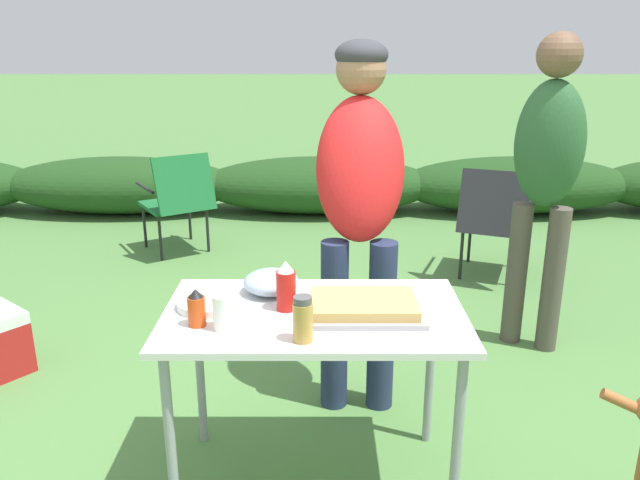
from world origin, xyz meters
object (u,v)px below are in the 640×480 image
spice_jar (303,320)px  standing_person_in_olive_jacket (547,166)px  plate_stack (208,303)px  food_tray (363,307)px  ketchup_bottle (286,287)px  hot_sauce_bottle (196,308)px  mixing_bowl (271,282)px  folding_table (314,331)px  standing_person_in_gray_fleece (359,187)px  camp_chair_near_hedge (494,217)px  camp_chair_green_behind_table (178,198)px  paper_cup_stack (224,312)px

spice_jar → standing_person_in_olive_jacket: bearing=48.2°
plate_stack → food_tray: bearing=-5.8°
ketchup_bottle → hot_sauce_bottle: ketchup_bottle is taller
food_tray → mixing_bowl: (-0.35, 0.20, 0.02)m
folding_table → mixing_bowl: size_ratio=5.06×
folding_table → plate_stack: size_ratio=4.74×
plate_stack → mixing_bowl: size_ratio=1.07×
spice_jar → standing_person_in_gray_fleece: size_ratio=0.09×
standing_person_in_olive_jacket → camp_chair_near_hedge: bearing=118.2°
folding_table → spice_jar: spice_jar is taller
plate_stack → spice_jar: (0.36, -0.27, 0.06)m
standing_person_in_olive_jacket → spice_jar: bearing=-101.0°
hot_sauce_bottle → standing_person_in_gray_fleece: standing_person_in_gray_fleece is taller
spice_jar → camp_chair_green_behind_table: spice_jar is taller
plate_stack → paper_cup_stack: size_ratio=1.85×
paper_cup_stack → camp_chair_green_behind_table: size_ratio=0.15×
paper_cup_stack → camp_chair_green_behind_table: bearing=105.6°
camp_chair_green_behind_table → standing_person_in_gray_fleece: bearing=-90.5°
food_tray → spice_jar: 0.31m
hot_sauce_bottle → standing_person_in_olive_jacket: bearing=38.4°
paper_cup_stack → camp_chair_near_hedge: paper_cup_stack is taller
standing_person_in_olive_jacket → camp_chair_near_hedge: size_ratio=2.08×
folding_table → spice_jar: bearing=-98.5°
mixing_bowl → plate_stack: bearing=-148.6°
food_tray → mixing_bowl: size_ratio=1.98×
ketchup_bottle → spice_jar: 0.26m
folding_table → food_tray: bearing=-5.0°
paper_cup_stack → food_tray: bearing=14.5°
hot_sauce_bottle → paper_cup_stack: bearing=-14.9°
standing_person_in_olive_jacket → camp_chair_near_hedge: 1.19m
food_tray → mixing_bowl: mixing_bowl is taller
folding_table → mixing_bowl: mixing_bowl is taller
folding_table → spice_jar: size_ratio=7.02×
standing_person_in_gray_fleece → hot_sauce_bottle: bearing=-125.7°
mixing_bowl → hot_sauce_bottle: 0.38m
standing_person_in_gray_fleece → folding_table: bearing=-104.7°
folding_table → camp_chair_near_hedge: camp_chair_near_hedge is taller
folding_table → plate_stack: plate_stack is taller
ketchup_bottle → camp_chair_green_behind_table: (-1.02, 2.77, -0.36)m
paper_cup_stack → mixing_bowl: bearing=67.1°
mixing_bowl → paper_cup_stack: bearing=-112.9°
food_tray → camp_chair_green_behind_table: (-1.30, 2.81, -0.30)m
folding_table → mixing_bowl: bearing=133.3°
spice_jar → standing_person_in_gray_fleece: standing_person_in_gray_fleece is taller
mixing_bowl → camp_chair_near_hedge: bearing=54.7°
plate_stack → mixing_bowl: 0.26m
plate_stack → hot_sauce_bottle: 0.16m
hot_sauce_bottle → camp_chair_green_behind_table: 3.01m
food_tray → camp_chair_near_hedge: bearing=63.9°
folding_table → camp_chair_green_behind_table: 3.02m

